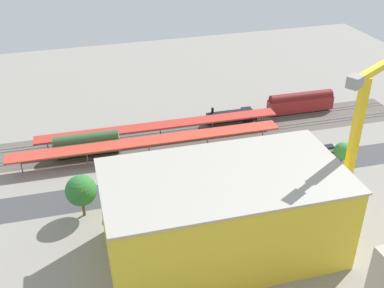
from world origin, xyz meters
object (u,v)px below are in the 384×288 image
platform_canopy_near (149,141)px  passenger_coach (301,102)px  parked_car_3 (244,164)px  street_tree_2 (174,178)px  traffic_light (177,156)px  street_tree_3 (131,192)px  box_truck_0 (240,189)px  parked_car_4 (213,167)px  tower_crane (357,139)px  freight_coach_far (87,144)px  parked_car_5 (181,172)px  parked_car_6 (149,179)px  construction_building (223,215)px  parked_car_0 (329,149)px  street_tree_0 (81,191)px  street_tree_4 (343,151)px  platform_canopy_far (160,126)px  parked_car_1 (302,152)px  locomotive (232,116)px  street_tree_1 (189,176)px  parked_car_2 (274,157)px

platform_canopy_near → passenger_coach: size_ratio=3.39×
parked_car_3 → street_tree_2: size_ratio=0.57×
traffic_light → street_tree_3: bearing=40.9°
box_truck_0 → street_tree_2: bearing=-10.1°
parked_car_4 → tower_crane: 35.99m
freight_coach_far → parked_car_5: freight_coach_far is taller
parked_car_4 → traffic_light: size_ratio=0.73×
parked_car_6 → construction_building: size_ratio=0.11×
parked_car_0 → tower_crane: (11.69, 24.67, 18.03)m
parked_car_5 → street_tree_0: street_tree_0 is taller
parked_car_6 → tower_crane: size_ratio=0.14×
parked_car_4 → parked_car_6: parked_car_4 is taller
parked_car_6 → street_tree_4: 45.24m
street_tree_0 → parked_car_3: bearing=-168.4°
platform_canopy_far → street_tree_3: size_ratio=9.79×
passenger_coach → traffic_light: bearing=25.9°
parked_car_5 → construction_building: construction_building is taller
platform_canopy_far → construction_building: construction_building is taller
parked_car_3 → street_tree_3: street_tree_3 is taller
platform_canopy_far → traffic_light: 17.31m
platform_canopy_far → freight_coach_far: freight_coach_far is taller
platform_canopy_far → box_truck_0: platform_canopy_far is taller
platform_canopy_near → platform_canopy_far: bearing=-121.1°
parked_car_4 → box_truck_0: size_ratio=0.52×
parked_car_3 → parked_car_0: bearing=-178.6°
parked_car_1 → parked_car_5: 31.33m
parked_car_3 → street_tree_3: 30.22m
freight_coach_far → street_tree_2: bearing=123.4°
passenger_coach → locomotive: bearing=0.0°
freight_coach_far → street_tree_1: street_tree_1 is taller
tower_crane → construction_building: bearing=3.3°
parked_car_4 → street_tree_4: (-28.79, 8.35, 4.39)m
platform_canopy_far → street_tree_0: (22.48, 27.36, 2.42)m
parked_car_4 → passenger_coach: bearing=-146.9°
parked_car_3 → traffic_light: (16.07, -2.13, 3.65)m
parked_car_3 → passenger_coach: bearing=-139.5°
parked_car_1 → street_tree_0: bearing=9.2°
street_tree_2 → parked_car_4: bearing=-144.5°
parked_car_3 → street_tree_4: 23.03m
freight_coach_far → locomotive: bearing=-171.0°
street_tree_2 → street_tree_4: bearing=-179.9°
street_tree_3 → platform_canopy_far: bearing=-114.2°
freight_coach_far → box_truck_0: 40.49m
parked_car_1 → traffic_light: (32.04, -1.21, 3.58)m
parked_car_2 → traffic_light: traffic_light is taller
street_tree_2 → platform_canopy_far: bearing=-97.1°
parked_car_6 → street_tree_3: (5.62, 9.10, 3.63)m
passenger_coach → street_tree_4: bearing=79.8°
street_tree_2 → traffic_light: size_ratio=1.27×
street_tree_0 → street_tree_3: street_tree_0 is taller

